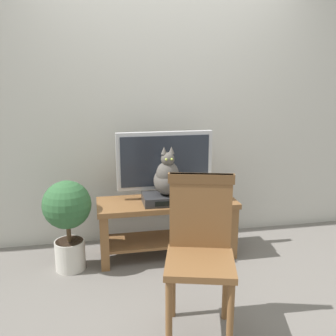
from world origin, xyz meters
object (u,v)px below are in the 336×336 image
tv_stand (167,217)px  cat (167,177)px  tv (165,163)px  book_stack (214,191)px  wooden_chair (200,244)px  media_box (167,198)px  potted_plant (68,215)px

tv_stand → cat: cat is taller
tv → book_stack: tv is taller
tv_stand → wooden_chair: bearing=-89.5°
media_box → wooden_chair: bearing=-88.8°
potted_plant → book_stack: bearing=3.7°
cat → tv: bearing=86.3°
tv → media_box: (-0.01, -0.15, -0.27)m
tv → wooden_chair: size_ratio=0.85×
book_stack → potted_plant: 1.25m
wooden_chair → book_stack: wooden_chair is taller
wooden_chair → potted_plant: 1.25m
media_box → tv_stand: bearing=77.8°
cat → wooden_chair: size_ratio=0.43×
cat → book_stack: cat is taller
tv_stand → media_box: 0.20m
tv_stand → wooden_chair: wooden_chair is taller
tv_stand → book_stack: book_stack is taller
cat → wooden_chair: cat is taller
tv_stand → potted_plant: bearing=-173.2°
cat → wooden_chair: bearing=-88.8°
cat → potted_plant: (-0.82, -0.03, -0.27)m
media_box → potted_plant: bearing=-176.9°
tv_stand → cat: 0.39m
potted_plant → tv_stand: bearing=6.8°
book_stack → wooden_chair: bearing=-112.3°
tv → potted_plant: size_ratio=1.11×
tv_stand → tv: bearing=90.0°
tv_stand → potted_plant: (-0.83, -0.10, 0.12)m
tv_stand → tv: tv is taller
tv_stand → media_box: size_ratio=2.96×
media_box → book_stack: book_stack is taller
tv → potted_plant: bearing=-166.8°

